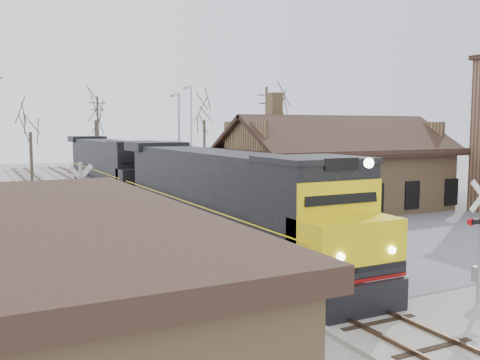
# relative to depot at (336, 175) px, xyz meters

# --- Properties ---
(ground) EXTENTS (140.00, 140.00, 0.00)m
(ground) POSITION_rel_depot_xyz_m (-11.99, -12.00, -2.41)
(ground) COLOR #A5A095
(ground) RESTS_ON ground
(road) EXTENTS (60.00, 9.00, 0.03)m
(road) POSITION_rel_depot_xyz_m (-11.99, -12.00, -2.39)
(road) COLOR slate
(road) RESTS_ON ground
(track_main) EXTENTS (3.40, 90.00, 0.24)m
(track_main) POSITION_rel_depot_xyz_m (-11.99, 3.00, -2.34)
(track_main) COLOR #A5A095
(track_main) RESTS_ON ground
(track_siding) EXTENTS (3.40, 90.00, 0.24)m
(track_siding) POSITION_rel_depot_xyz_m (-16.49, 3.00, -2.34)
(track_siding) COLOR #A5A095
(track_siding) RESTS_ON ground
(depot) EXTENTS (15.20, 9.31, 7.90)m
(depot) POSITION_rel_depot_xyz_m (0.00, 0.00, 0.00)
(depot) COLOR #9D7A51
(depot) RESTS_ON ground
(locomotive_lead) EXTENTS (3.18, 21.30, 4.73)m
(locomotive_lead) POSITION_rel_depot_xyz_m (-11.99, -7.51, 0.08)
(locomotive_lead) COLOR black
(locomotive_lead) RESTS_ON ground
(locomotive_trailing) EXTENTS (3.18, 21.30, 4.48)m
(locomotive_trailing) POSITION_rel_depot_xyz_m (-11.99, 14.07, 0.08)
(locomotive_trailing) COLOR black
(locomotive_trailing) RESTS_ON ground
(crossbuck_far) EXTENTS (1.18, 0.44, 4.25)m
(crossbuck_far) POSITION_rel_depot_xyz_m (-18.24, -7.34, -0.42)
(crossbuck_far) COLOR #A5A8AD
(crossbuck_far) RESTS_ON ground
(streetlight_b) EXTENTS (0.25, 2.04, 8.36)m
(streetlight_b) POSITION_rel_depot_xyz_m (-7.07, 11.54, 2.31)
(streetlight_b) COLOR #A5A8AD
(streetlight_b) RESTS_ON ground
(streetlight_c) EXTENTS (0.25, 2.04, 9.73)m
(streetlight_c) POSITION_rel_depot_xyz_m (-2.37, 20.69, 3.00)
(streetlight_c) COLOR #A5A8AD
(streetlight_c) RESTS_ON ground
(utility_pole_b) EXTENTS (2.00, 0.24, 9.27)m
(utility_pole_b) POSITION_rel_depot_xyz_m (-8.34, 35.75, 2.45)
(utility_pole_b) COLOR #382D23
(utility_pole_b) RESTS_ON ground
(utility_pole_c) EXTENTS (2.00, 0.24, 9.50)m
(utility_pole_c) POSITION_rel_depot_xyz_m (3.70, 16.09, 2.56)
(utility_pole_c) COLOR #382D23
(utility_pole_c) RESTS_ON ground
(tree_b) EXTENTS (3.42, 3.42, 8.37)m
(tree_b) POSITION_rel_depot_xyz_m (-16.63, 28.73, 3.54)
(tree_b) COLOR #382D23
(tree_b) RESTS_ON ground
(tree_c) EXTENTS (4.30, 4.30, 10.54)m
(tree_c) POSITION_rel_depot_xyz_m (-8.18, 37.79, 5.10)
(tree_c) COLOR #382D23
(tree_c) RESTS_ON ground
(tree_d) EXTENTS (4.31, 4.31, 10.56)m
(tree_d) POSITION_rel_depot_xyz_m (2.00, 27.52, 5.11)
(tree_d) COLOR #382D23
(tree_d) RESTS_ON ground
(tree_e) EXTENTS (4.50, 4.50, 11.01)m
(tree_e) POSITION_rel_depot_xyz_m (9.79, 23.66, 5.44)
(tree_e) COLOR #382D23
(tree_e) RESTS_ON ground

